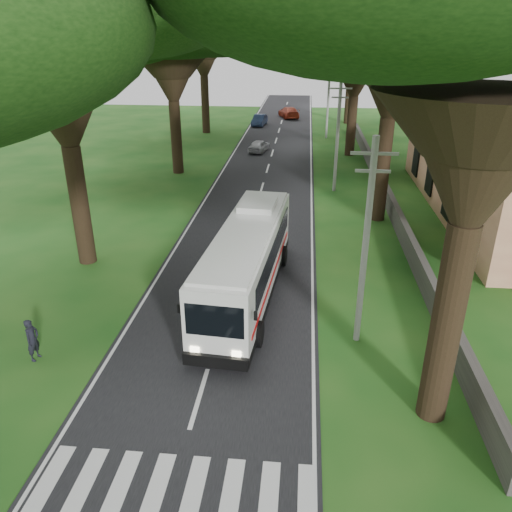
{
  "coord_description": "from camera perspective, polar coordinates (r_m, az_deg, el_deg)",
  "views": [
    {
      "loc": [
        3.16,
        -10.9,
        11.21
      ],
      "look_at": [
        1.24,
        8.72,
        2.2
      ],
      "focal_mm": 35.0,
      "sensor_mm": 36.0,
      "label": 1
    }
  ],
  "objects": [
    {
      "name": "tree_l_midb",
      "position": [
        42.27,
        -9.98,
        25.14
      ],
      "size": [
        14.85,
        14.85,
        15.14
      ],
      "color": "black",
      "rests_on": "ground"
    },
    {
      "name": "pole_far",
      "position": [
        57.38,
        8.25,
        17.29
      ],
      "size": [
        1.6,
        0.24,
        8.0
      ],
      "color": "gray",
      "rests_on": "ground"
    },
    {
      "name": "distant_car_c",
      "position": [
        71.22,
        3.77,
        16.08
      ],
      "size": [
        3.36,
        5.4,
        1.46
      ],
      "primitive_type": "imported",
      "rotation": [
        0.0,
        0.0,
        3.42
      ],
      "color": "#A02E17",
      "rests_on": "road"
    },
    {
      "name": "ground",
      "position": [
        15.95,
        -8.02,
        -20.39
      ],
      "size": [
        140.0,
        140.0,
        0.0
      ],
      "primitive_type": "plane",
      "color": "#174C15",
      "rests_on": "ground"
    },
    {
      "name": "road",
      "position": [
        37.74,
        0.53,
        7.3
      ],
      "size": [
        8.0,
        120.0,
        0.04
      ],
      "primitive_type": "cube",
      "color": "black",
      "rests_on": "ground"
    },
    {
      "name": "pole_near",
      "position": [
        18.45,
        12.44,
        1.57
      ],
      "size": [
        1.6,
        0.24,
        8.0
      ],
      "color": "gray",
      "rests_on": "ground"
    },
    {
      "name": "tree_l_mida",
      "position": [
        25.5,
        -22.68,
        25.4
      ],
      "size": [
        13.26,
        13.26,
        15.32
      ],
      "color": "black",
      "rests_on": "ground"
    },
    {
      "name": "tree_r_far",
      "position": [
        67.11,
        11.1,
        23.78
      ],
      "size": [
        13.68,
        13.68,
        13.8
      ],
      "color": "black",
      "rests_on": "ground"
    },
    {
      "name": "coach_bus",
      "position": [
        22.24,
        -1.03,
        -0.45
      ],
      "size": [
        3.38,
        11.55,
        3.36
      ],
      "rotation": [
        0.0,
        0.0,
        -0.08
      ],
      "color": "silver",
      "rests_on": "ground"
    },
    {
      "name": "crosswalk",
      "position": [
        14.66,
        -9.95,
        -25.83
      ],
      "size": [
        8.0,
        3.0,
        0.01
      ],
      "primitive_type": "cube",
      "color": "silver",
      "rests_on": "ground"
    },
    {
      "name": "tree_l_far",
      "position": [
        60.06,
        -6.25,
        25.99
      ],
      "size": [
        14.89,
        14.89,
        16.13
      ],
      "color": "black",
      "rests_on": "ground"
    },
    {
      "name": "distant_car_a",
      "position": [
        50.58,
        0.37,
        12.49
      ],
      "size": [
        2.18,
        3.74,
        1.2
      ],
      "primitive_type": "imported",
      "rotation": [
        0.0,
        0.0,
        2.91
      ],
      "color": "#A09FA4",
      "rests_on": "road"
    },
    {
      "name": "distant_car_b",
      "position": [
        65.21,
        0.39,
        15.28
      ],
      "size": [
        1.82,
        4.12,
        1.32
      ],
      "primitive_type": "imported",
      "rotation": [
        0.0,
        0.0,
        -0.11
      ],
      "color": "navy",
      "rests_on": "road"
    },
    {
      "name": "pedestrian",
      "position": [
        20.23,
        -24.18,
        -8.72
      ],
      "size": [
        0.49,
        0.66,
        1.66
      ],
      "primitive_type": "imported",
      "rotation": [
        0.0,
        0.0,
        1.41
      ],
      "color": "black",
      "rests_on": "ground"
    },
    {
      "name": "tree_r_midb",
      "position": [
        49.09,
        11.66,
        23.82
      ],
      "size": [
        13.66,
        13.66,
        13.99
      ],
      "color": "black",
      "rests_on": "ground"
    },
    {
      "name": "property_wall",
      "position": [
        36.94,
        14.55,
        7.08
      ],
      "size": [
        0.35,
        50.0,
        1.2
      ],
      "primitive_type": "cube",
      "color": "#383533",
      "rests_on": "ground"
    },
    {
      "name": "pole_mid",
      "position": [
        37.63,
        9.31,
        13.49
      ],
      "size": [
        1.6,
        0.24,
        8.0
      ],
      "color": "gray",
      "rests_on": "ground"
    }
  ]
}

